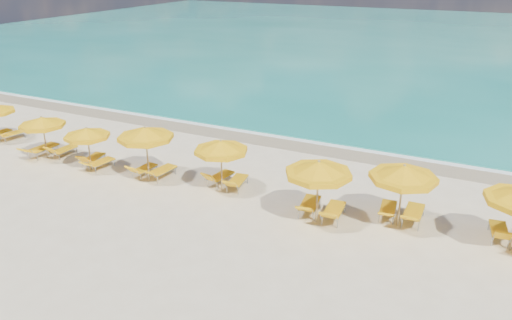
% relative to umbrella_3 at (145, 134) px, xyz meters
% --- Properties ---
extents(ground_plane, '(120.00, 120.00, 0.00)m').
position_rel_umbrella_3_xyz_m(ground_plane, '(4.70, -0.01, -2.15)').
color(ground_plane, beige).
extents(ocean, '(120.00, 80.00, 0.30)m').
position_rel_umbrella_3_xyz_m(ocean, '(4.70, 47.99, -2.15)').
color(ocean, '#157B6D').
rests_on(ocean, ground).
extents(wet_sand_band, '(120.00, 2.60, 0.01)m').
position_rel_umbrella_3_xyz_m(wet_sand_band, '(4.70, 7.39, -2.15)').
color(wet_sand_band, tan).
rests_on(wet_sand_band, ground).
extents(foam_line, '(120.00, 1.20, 0.03)m').
position_rel_umbrella_3_xyz_m(foam_line, '(4.70, 8.19, -2.15)').
color(foam_line, white).
rests_on(foam_line, ground).
extents(whitecap_near, '(14.00, 0.36, 0.05)m').
position_rel_umbrella_3_xyz_m(whitecap_near, '(-1.30, 16.99, -2.15)').
color(whitecap_near, white).
rests_on(whitecap_near, ground).
extents(whitecap_far, '(18.00, 0.30, 0.05)m').
position_rel_umbrella_3_xyz_m(whitecap_far, '(12.70, 23.99, -2.15)').
color(whitecap_far, white).
rests_on(whitecap_far, ground).
extents(umbrella_1, '(2.50, 2.50, 2.22)m').
position_rel_umbrella_3_xyz_m(umbrella_1, '(-6.11, -0.22, -0.26)').
color(umbrella_1, tan).
rests_on(umbrella_1, ground).
extents(umbrella_2, '(2.33, 2.33, 2.13)m').
position_rel_umbrella_3_xyz_m(umbrella_2, '(-3.12, -0.36, -0.33)').
color(umbrella_2, tan).
rests_on(umbrella_2, ground).
extents(umbrella_3, '(2.55, 2.55, 2.52)m').
position_rel_umbrella_3_xyz_m(umbrella_3, '(0.00, 0.00, 0.00)').
color(umbrella_3, tan).
rests_on(umbrella_3, ground).
extents(umbrella_4, '(2.41, 2.41, 2.33)m').
position_rel_umbrella_3_xyz_m(umbrella_4, '(3.61, 0.38, -0.16)').
color(umbrella_4, tan).
rests_on(umbrella_4, ground).
extents(umbrella_5, '(2.75, 2.75, 2.54)m').
position_rel_umbrella_3_xyz_m(umbrella_5, '(8.21, -0.48, 0.02)').
color(umbrella_5, tan).
rests_on(umbrella_5, ground).
extents(umbrella_6, '(2.82, 2.82, 2.52)m').
position_rel_umbrella_3_xyz_m(umbrella_6, '(11.07, 0.55, -0.00)').
color(umbrella_6, tan).
rests_on(umbrella_6, ground).
extents(lounger_0_right, '(0.90, 1.79, 0.76)m').
position_rel_umbrella_3_xyz_m(lounger_0_right, '(-10.06, 0.93, -1.94)').
color(lounger_0_right, '#A5A8AD').
rests_on(lounger_0_right, ground).
extents(lounger_1_left, '(0.76, 2.07, 0.76)m').
position_rel_umbrella_3_xyz_m(lounger_1_left, '(-6.62, -0.04, -1.91)').
color(lounger_1_left, '#A5A8AD').
rests_on(lounger_1_left, ground).
extents(lounger_1_right, '(0.63, 1.71, 0.82)m').
position_rel_umbrella_3_xyz_m(lounger_1_right, '(-5.57, 0.33, -1.93)').
color(lounger_1_right, '#A5A8AD').
rests_on(lounger_1_right, ground).
extents(lounger_2_left, '(0.83, 1.74, 0.80)m').
position_rel_umbrella_3_xyz_m(lounger_2_left, '(-3.46, 0.16, -1.94)').
color(lounger_2_left, '#A5A8AD').
rests_on(lounger_2_left, ground).
extents(lounger_2_right, '(0.81, 1.76, 0.66)m').
position_rel_umbrella_3_xyz_m(lounger_2_right, '(-2.77, -0.08, -1.95)').
color(lounger_2_right, '#A5A8AD').
rests_on(lounger_2_right, ground).
extents(lounger_3_left, '(0.65, 1.66, 0.78)m').
position_rel_umbrella_3_xyz_m(lounger_3_left, '(-0.42, 0.18, -1.94)').
color(lounger_3_left, '#A5A8AD').
rests_on(lounger_3_left, ground).
extents(lounger_3_right, '(0.83, 1.89, 0.77)m').
position_rel_umbrella_3_xyz_m(lounger_3_right, '(0.49, 0.31, -1.93)').
color(lounger_3_right, '#A5A8AD').
rests_on(lounger_3_right, ground).
extents(lounger_4_left, '(0.85, 1.79, 0.85)m').
position_rel_umbrella_3_xyz_m(lounger_4_left, '(3.20, 0.92, -1.93)').
color(lounger_4_left, '#A5A8AD').
rests_on(lounger_4_left, ground).
extents(lounger_4_right, '(0.83, 1.84, 0.80)m').
position_rel_umbrella_3_xyz_m(lounger_4_right, '(4.12, 0.80, -1.93)').
color(lounger_4_right, '#A5A8AD').
rests_on(lounger_4_right, ground).
extents(lounger_5_left, '(0.87, 2.00, 0.82)m').
position_rel_umbrella_3_xyz_m(lounger_5_left, '(7.73, 0.07, -1.91)').
color(lounger_5_left, '#A5A8AD').
rests_on(lounger_5_left, ground).
extents(lounger_5_right, '(0.79, 2.00, 0.85)m').
position_rel_umbrella_3_xyz_m(lounger_5_right, '(8.75, -0.03, -1.91)').
color(lounger_5_right, '#A5A8AD').
rests_on(lounger_5_right, ground).
extents(lounger_6_left, '(0.77, 1.86, 0.72)m').
position_rel_umbrella_3_xyz_m(lounger_6_left, '(10.58, 1.07, -1.93)').
color(lounger_6_left, '#A5A8AD').
rests_on(lounger_6_left, ground).
extents(lounger_6_right, '(0.70, 2.04, 0.83)m').
position_rel_umbrella_3_xyz_m(lounger_6_right, '(11.53, 1.09, -1.91)').
color(lounger_6_right, '#A5A8AD').
rests_on(lounger_6_right, ground).
extents(lounger_7_left, '(0.81, 1.77, 0.85)m').
position_rel_umbrella_3_xyz_m(lounger_7_left, '(14.49, 1.14, -1.93)').
color(lounger_7_left, '#A5A8AD').
rests_on(lounger_7_left, ground).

